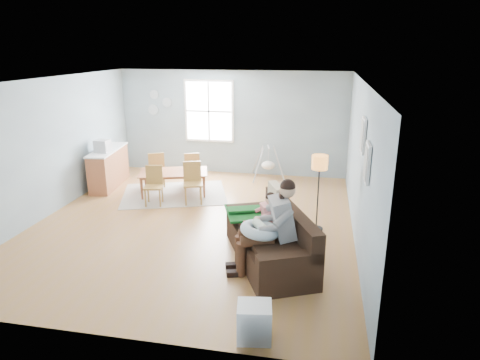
% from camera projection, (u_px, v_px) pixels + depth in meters
% --- Properties ---
extents(room, '(8.40, 9.40, 3.90)m').
position_uv_depth(room, '(191.00, 96.00, 7.60)').
color(room, '#A7743B').
extents(window, '(1.32, 0.08, 1.62)m').
position_uv_depth(window, '(209.00, 111.00, 11.18)').
color(window, white).
rests_on(window, room).
extents(pictures, '(0.05, 1.34, 0.74)m').
position_uv_depth(pictures, '(365.00, 148.00, 6.25)').
color(pictures, white).
rests_on(pictures, room).
extents(wall_plates, '(0.67, 0.02, 0.66)m').
position_uv_depth(wall_plates, '(158.00, 103.00, 11.39)').
color(wall_plates, '#99ADB8').
rests_on(wall_plates, room).
extents(sofa, '(1.73, 2.35, 0.87)m').
position_uv_depth(sofa, '(273.00, 242.00, 6.76)').
color(sofa, black).
rests_on(sofa, room).
extents(green_throw, '(1.20, 1.10, 0.04)m').
position_uv_depth(green_throw, '(256.00, 212.00, 7.34)').
color(green_throw, '#145B1C').
rests_on(green_throw, sofa).
extents(beige_pillow, '(0.34, 0.55, 0.53)m').
position_uv_depth(beige_pillow, '(276.00, 200.00, 7.19)').
color(beige_pillow, beige).
rests_on(beige_pillow, sofa).
extents(father, '(1.10, 0.69, 1.45)m').
position_uv_depth(father, '(271.00, 224.00, 6.31)').
color(father, gray).
rests_on(father, sofa).
extents(nursing_pillow, '(0.80, 0.80, 0.24)m').
position_uv_depth(nursing_pillow, '(260.00, 230.00, 6.30)').
color(nursing_pillow, silver).
rests_on(nursing_pillow, father).
extents(infant, '(0.27, 0.37, 0.14)m').
position_uv_depth(infant, '(259.00, 225.00, 6.31)').
color(infant, silver).
rests_on(infant, nursing_pillow).
extents(toddler, '(0.57, 0.43, 0.84)m').
position_uv_depth(toddler, '(264.00, 213.00, 6.81)').
color(toddler, silver).
rests_on(toddler, sofa).
extents(floor_lamp, '(0.29, 0.29, 1.42)m').
position_uv_depth(floor_lamp, '(319.00, 169.00, 7.65)').
color(floor_lamp, black).
rests_on(floor_lamp, room).
extents(storage_cube, '(0.44, 0.41, 0.44)m').
position_uv_depth(storage_cube, '(254.00, 322.00, 4.95)').
color(storage_cube, white).
rests_on(storage_cube, room).
extents(rug, '(2.77, 2.42, 0.01)m').
position_uv_depth(rug, '(174.00, 194.00, 9.90)').
color(rug, '#A29D94').
rests_on(rug, room).
extents(dining_table, '(1.71, 1.24, 0.54)m').
position_uv_depth(dining_table, '(174.00, 183.00, 9.82)').
color(dining_table, brown).
rests_on(dining_table, rug).
extents(chair_sw, '(0.45, 0.45, 0.84)m').
position_uv_depth(chair_sw, '(154.00, 183.00, 9.16)').
color(chair_sw, olive).
rests_on(chair_sw, rug).
extents(chair_se, '(0.51, 0.51, 0.89)m').
position_uv_depth(chair_se, '(193.00, 180.00, 9.26)').
color(chair_se, olive).
rests_on(chair_se, rug).
extents(chair_nw, '(0.52, 0.52, 0.88)m').
position_uv_depth(chair_nw, '(157.00, 168.00, 10.24)').
color(chair_nw, olive).
rests_on(chair_nw, rug).
extents(chair_ne, '(0.51, 0.51, 0.84)m').
position_uv_depth(chair_ne, '(192.00, 167.00, 10.36)').
color(chair_ne, olive).
rests_on(chair_ne, rug).
extents(counter, '(0.68, 1.69, 0.92)m').
position_uv_depth(counter, '(109.00, 167.00, 10.37)').
color(counter, brown).
rests_on(counter, room).
extents(monitor, '(0.31, 0.29, 0.29)m').
position_uv_depth(monitor, '(102.00, 146.00, 9.90)').
color(monitor, '#ABABB0').
rests_on(monitor, counter).
extents(baby_swing, '(0.98, 0.99, 0.85)m').
position_uv_depth(baby_swing, '(268.00, 165.00, 10.93)').
color(baby_swing, '#ABABB0').
rests_on(baby_swing, room).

